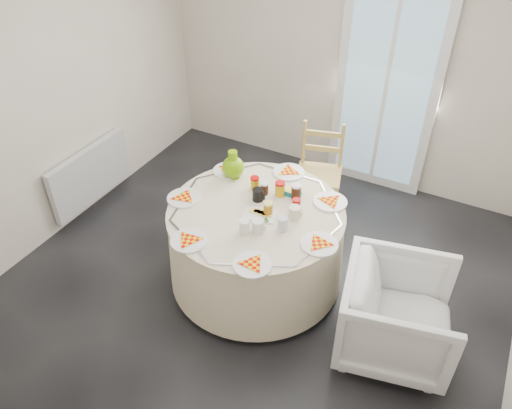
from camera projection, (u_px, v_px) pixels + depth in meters
The scene contains 14 objects.
floor at pixel (256, 283), 4.26m from camera, with size 4.00×4.00×0.00m, color black.
wall_back at pixel (352, 58), 4.86m from camera, with size 4.00×0.02×2.60m, color #BCB5A3.
wall_left at pixel (47, 94), 4.21m from camera, with size 0.02×4.00×2.60m, color #BCB5A3.
glass_door at pixel (386, 92), 4.83m from camera, with size 1.00×0.08×2.10m, color silver.
radiator at pixel (91, 175), 4.89m from camera, with size 0.07×1.00×0.55m, color silver.
table at pixel (256, 246), 4.08m from camera, with size 1.43×1.43×0.72m, color beige.
wooden_chair at pixel (319, 174), 4.74m from camera, with size 0.42×0.40×0.94m, color tan, non-canonical shape.
armchair at pixel (398, 312), 3.51m from camera, with size 0.77×0.72×0.79m, color silver.
place_settings at pixel (256, 208), 3.84m from camera, with size 1.46×1.46×0.03m, color silver, non-canonical shape.
jar_cluster at pixel (274, 191), 3.93m from camera, with size 0.47×0.24×0.14m, color #955D19, non-canonical shape.
butter_tub at pixel (293, 190), 4.00m from camera, with size 0.13×0.09×0.05m, color #08709E.
green_pitcher at pixel (233, 163), 4.15m from camera, with size 0.19×0.19×0.24m, color #64A103, non-canonical shape.
cheese_platter at pixel (260, 212), 3.79m from camera, with size 0.25×0.16×0.03m, color beige, non-canonical shape.
mugs_glasses at pixel (271, 207), 3.78m from camera, with size 0.67×0.67×0.12m, color gray, non-canonical shape.
Camera 1 is at (1.39, -2.61, 3.14)m, focal length 35.00 mm.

